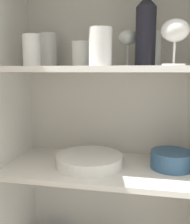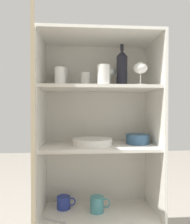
{
  "view_description": "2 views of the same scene",
  "coord_description": "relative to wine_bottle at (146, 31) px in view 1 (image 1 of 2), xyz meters",
  "views": [
    {
      "loc": [
        0.17,
        -0.79,
        1.17
      ],
      "look_at": [
        -0.03,
        0.21,
        1.01
      ],
      "focal_mm": 42.0,
      "sensor_mm": 36.0,
      "label": 1
    },
    {
      "loc": [
        -0.13,
        -1.26,
        1.04
      ],
      "look_at": [
        -0.02,
        0.23,
        1.02
      ],
      "focal_mm": 35.0,
      "sensor_mm": 36.0,
      "label": 2
    }
  ],
  "objects": [
    {
      "name": "shelf_board_upper",
      "position": [
        -0.16,
        -0.02,
        -0.14
      ],
      "size": [
        0.74,
        0.36,
        0.02
      ],
      "primitive_type": "cube",
      "color": "silver"
    },
    {
      "name": "plate_stack_white",
      "position": [
        -0.2,
        -0.03,
        -0.49
      ],
      "size": [
        0.26,
        0.26,
        0.04
      ],
      "color": "white",
      "rests_on": "shelf_board_middle"
    },
    {
      "name": "wine_glass_1",
      "position": [
        0.09,
        -0.13,
        -0.03
      ],
      "size": [
        0.09,
        0.09,
        0.14
      ],
      "color": "white",
      "rests_on": "shelf_board_upper"
    },
    {
      "name": "cupboard_back_panel",
      "position": [
        -0.16,
        0.17,
        -0.56
      ],
      "size": [
        0.78,
        0.02,
        1.5
      ],
      "primitive_type": "cube",
      "color": "silver",
      "rests_on": "ground_plane"
    },
    {
      "name": "wine_bottle",
      "position": [
        0.0,
        0.0,
        0.0
      ],
      "size": [
        0.07,
        0.07,
        0.29
      ],
      "color": "black",
      "rests_on": "shelf_board_upper"
    },
    {
      "name": "tumbler_glass_3",
      "position": [
        -0.14,
        -0.14,
        -0.07
      ],
      "size": [
        0.08,
        0.08,
        0.12
      ],
      "color": "white",
      "rests_on": "shelf_board_upper"
    },
    {
      "name": "wine_glass_0",
      "position": [
        -0.07,
        0.05,
        -0.03
      ],
      "size": [
        0.07,
        0.07,
        0.14
      ],
      "color": "white",
      "rests_on": "shelf_board_upper"
    },
    {
      "name": "tumbler_glass_0",
      "position": [
        -0.41,
        0.08,
        -0.06
      ],
      "size": [
        0.08,
        0.08,
        0.14
      ],
      "color": "white",
      "rests_on": "shelf_board_upper"
    },
    {
      "name": "shelf_board_middle",
      "position": [
        -0.16,
        -0.02,
        -0.52
      ],
      "size": [
        0.74,
        0.36,
        0.02
      ],
      "primitive_type": "cube",
      "color": "silver"
    },
    {
      "name": "mixing_bowl_large",
      "position": [
        0.11,
        0.01,
        -0.47
      ],
      "size": [
        0.16,
        0.16,
        0.07
      ],
      "color": "#33567A",
      "rests_on": "shelf_board_middle"
    },
    {
      "name": "tumbler_glass_1",
      "position": [
        -0.41,
        -0.07,
        -0.07
      ],
      "size": [
        0.07,
        0.07,
        0.11
      ],
      "color": "white",
      "rests_on": "shelf_board_upper"
    },
    {
      "name": "tumbler_glass_2",
      "position": [
        0.02,
        0.09,
        -0.06
      ],
      "size": [
        0.08,
        0.08,
        0.13
      ],
      "color": "white",
      "rests_on": "shelf_board_upper"
    },
    {
      "name": "tumbler_glass_4",
      "position": [
        -0.24,
        0.01,
        -0.08
      ],
      "size": [
        0.07,
        0.07,
        0.09
      ],
      "color": "white",
      "rests_on": "shelf_board_upper"
    },
    {
      "name": "cupboard_side_left",
      "position": [
        -0.54,
        -0.02,
        -0.56
      ],
      "size": [
        0.02,
        0.39,
        1.5
      ],
      "primitive_type": "cube",
      "color": "white",
      "rests_on": "ground_plane"
    }
  ]
}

